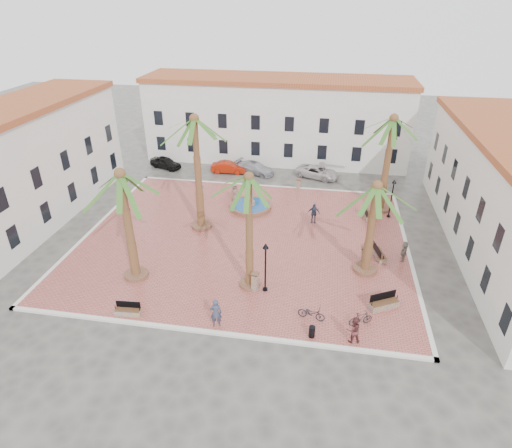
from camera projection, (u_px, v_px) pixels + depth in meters
The scene contains 36 objects.
ground at pixel (244, 240), 35.07m from camera, with size 120.00×120.00×0.00m, color #56544F.
plaza at pixel (244, 239), 35.04m from camera, with size 26.00×22.00×0.15m, color #AC544B.
kerb_n at pixel (264, 186), 44.54m from camera, with size 26.30×0.30×0.16m, color silver.
kerb_s at pixel (209, 332), 25.53m from camera, with size 26.30×0.30×0.16m, color silver.
kerb_e at pixel (408, 254), 33.12m from camera, with size 0.30×22.30×0.16m, color silver.
kerb_w at pixel (97, 226), 36.95m from camera, with size 0.30×22.30×0.16m, color silver.
building_north at pixel (276, 119), 50.07m from camera, with size 30.40×7.40×9.50m.
building_west at pixel (19, 168), 35.47m from camera, with size 6.40×24.40×10.00m.
fountain at pixel (251, 206), 39.73m from camera, with size 3.87×3.87×2.00m.
palm_nw at pixel (195, 131), 32.69m from camera, with size 5.58×5.58×9.75m.
palm_sw at pixel (122, 187), 27.12m from camera, with size 5.51×5.51×8.18m.
palm_s at pixel (249, 189), 26.00m from camera, with size 4.60×4.60×8.36m.
palm_e at pixel (375, 198), 28.22m from camera, with size 5.48×5.48×7.05m.
palm_ne at pixel (392, 129), 36.07m from camera, with size 5.75×5.75×8.89m.
bench_s at pixel (128, 311), 26.70m from camera, with size 1.68×0.62×0.87m.
bench_se at pixel (384, 304), 27.24m from camera, with size 2.03×1.48×1.04m.
bench_e at pixel (379, 254), 32.38m from camera, with size 1.01×1.94×0.98m.
bench_ne at pixel (367, 215), 38.13m from camera, with size 0.89×1.93×0.98m.
lamppost_s at pixel (266, 259), 27.78m from camera, with size 0.40×0.40×3.72m.
lamppost_e at pixel (393, 192), 37.18m from camera, with size 0.39×0.39×3.63m.
bollard_se at pixel (255, 281), 28.65m from camera, with size 0.57×0.57×1.38m.
bollard_n at pixel (298, 184), 43.15m from camera, with size 0.49×0.49×1.24m.
bollard_e at pixel (364, 255), 31.42m from camera, with size 0.52×0.52×1.46m.
litter_bin at pixel (312, 332), 24.94m from camera, with size 0.37×0.37×0.73m, color black.
cyclist_a at pixel (216, 313), 25.50m from camera, with size 0.70×0.46×1.92m, color #343A51.
bicycle_a at pixel (311, 313), 26.25m from camera, with size 0.60×1.71×0.90m, color black.
cyclist_b at pixel (354, 330), 24.35m from camera, with size 0.84×0.66×1.73m, color #582627.
bicycle_b at pixel (361, 318), 25.79m from camera, with size 0.44×1.55×0.93m, color black.
pedestrian_fountain_a at pixel (235, 193), 40.84m from camera, with size 0.85×0.55×1.73m, color brown.
pedestrian_fountain_b at pixel (314, 213), 37.05m from camera, with size 1.04×0.43×1.78m, color #333F56.
pedestrian_north at pixel (201, 192), 41.15m from camera, with size 1.00×0.58×1.55m, color #48474C.
pedestrian_east at pixel (404, 251), 31.86m from camera, with size 1.47×0.47×1.58m, color gray.
car_black at pixel (166, 163), 48.98m from camera, with size 1.54×3.82×1.30m, color black.
car_red at pixel (228, 167), 47.75m from camera, with size 1.34×3.84×1.27m, color #AB1D09.
car_silver at pixel (255, 168), 47.53m from camera, with size 1.82×4.49×1.30m, color #B5B5BF.
car_white at pixel (317, 172), 46.48m from camera, with size 2.14×4.63×1.29m, color silver.
Camera 1 is at (6.04, -29.52, 18.02)m, focal length 30.00 mm.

